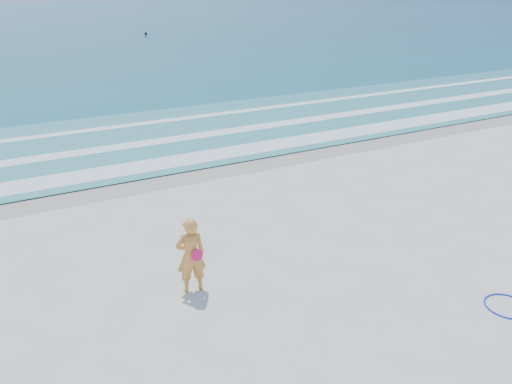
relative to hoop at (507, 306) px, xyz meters
name	(u,v)px	position (x,y,z in m)	size (l,w,h in m)	color
ground	(317,298)	(-3.48, 2.23, -0.02)	(400.00, 400.00, 0.00)	silver
wet_sand	(178,174)	(-3.48, 11.23, -0.02)	(400.00, 2.40, 0.00)	#B2A893
ocean	(6,20)	(-3.48, 107.23, 0.00)	(400.00, 190.00, 0.04)	#19727F
shallow	(140,139)	(-3.48, 16.23, 0.03)	(400.00, 10.00, 0.01)	#59B7AD
foam_near	(167,162)	(-3.48, 12.53, 0.04)	(400.00, 1.40, 0.01)	white
foam_mid	(145,143)	(-3.48, 15.43, 0.04)	(400.00, 0.90, 0.01)	white
foam_far	(125,126)	(-3.48, 18.73, 0.04)	(400.00, 0.60, 0.01)	white
hoop	(507,306)	(0.00, 0.00, 0.00)	(0.95, 0.95, 0.03)	#0C25E2
buoy	(146,34)	(11.24, 64.11, 0.21)	(0.38, 0.38, 0.38)	black
woman	(191,256)	(-5.82, 3.86, 0.90)	(0.72, 0.52, 1.83)	orange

